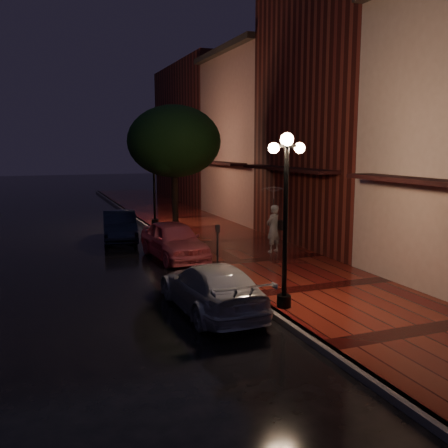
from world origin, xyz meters
name	(u,v)px	position (x,y,z in m)	size (l,w,h in m)	color
ground	(206,269)	(0.00, 0.00, 0.00)	(120.00, 120.00, 0.00)	black
sidewalk	(265,261)	(2.25, 0.00, 0.07)	(4.50, 60.00, 0.15)	#430D0C
curb	(206,266)	(0.00, 0.00, 0.07)	(0.25, 60.00, 0.15)	#595451
storefront_mid	(350,113)	(7.00, 2.00, 5.50)	(5.00, 8.00, 11.00)	#511914
storefront_far	(265,140)	(7.00, 10.00, 4.50)	(5.00, 8.00, 9.00)	#8C5951
storefront_extra	(207,134)	(7.00, 20.00, 5.00)	(5.00, 12.00, 10.00)	#511914
streetlamp_near	(286,210)	(0.35, -5.00, 2.60)	(0.96, 0.36, 4.31)	black
streetlamp_far	(154,177)	(0.35, 9.00, 2.60)	(0.96, 0.36, 4.31)	black
street_tree	(174,144)	(0.61, 5.99, 4.24)	(4.16, 4.16, 5.80)	black
pink_car	(174,240)	(-0.60, 1.88, 0.70)	(1.65, 4.10, 1.40)	#E35D68
navy_car	(120,226)	(-1.89, 6.21, 0.65)	(1.39, 3.97, 1.31)	black
silver_car	(211,288)	(-1.32, -4.26, 0.62)	(1.73, 4.26, 1.24)	#A4A3AB
woman_with_umbrella	(274,208)	(3.05, 1.00, 1.82)	(1.05, 1.07, 2.53)	silver
parking_meter	(218,242)	(0.15, -0.75, 1.04)	(0.14, 0.11, 1.47)	black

